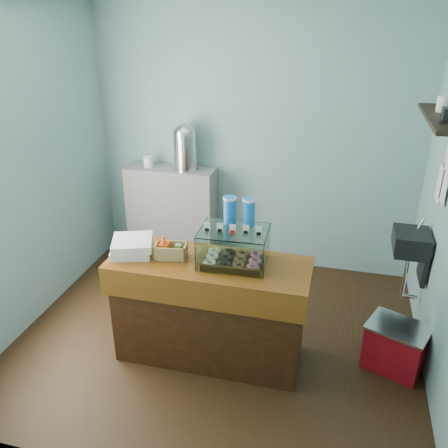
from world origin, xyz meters
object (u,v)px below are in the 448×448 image
(display_case, at_px, (235,242))
(coffee_urn, at_px, (185,145))
(counter, at_px, (210,309))
(red_cooler, at_px, (396,347))

(display_case, bearing_deg, coffee_urn, 118.77)
(counter, relative_size, red_cooler, 2.83)
(counter, bearing_deg, red_cooler, 8.34)
(counter, height_order, display_case, display_case)
(display_case, distance_m, red_cooler, 1.58)
(display_case, xyz_separation_m, coffee_urn, (-0.90, 1.51, 0.30))
(display_case, distance_m, coffee_urn, 1.78)
(coffee_urn, bearing_deg, red_cooler, -31.35)
(coffee_urn, bearing_deg, counter, -65.72)
(counter, height_order, coffee_urn, coffee_urn)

